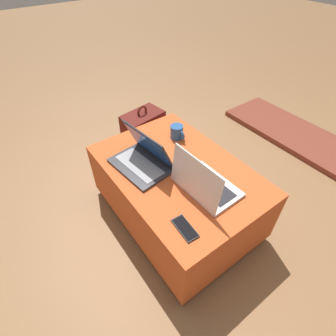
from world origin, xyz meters
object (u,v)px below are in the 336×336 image
Objects in this scene: laptop_near at (143,158)px; cell_phone at (185,228)px; laptop_far at (203,184)px; backpack at (143,137)px; coffee_mug at (177,132)px.

laptop_near reaches higher than cell_phone.
laptop_far is 0.90m from backpack.
laptop_near reaches higher than backpack.
laptop_near is 0.77× the size of backpack.
laptop_near is 0.38m from laptop_far.
coffee_mug is at bearing 99.96° from laptop_near.
backpack is (-0.50, 0.29, -0.27)m from laptop_near.
coffee_mug is (-0.09, 0.32, -0.00)m from laptop_near.
cell_phone is 1.23× the size of coffee_mug.
laptop_far is at bearing -145.77° from cell_phone.
laptop_near is 2.50× the size of cell_phone.
laptop_near reaches higher than coffee_mug.
laptop_near is 1.10× the size of laptop_far.
cell_phone is at bearing -16.27° from laptop_near.
backpack is at bearing 142.86° from laptop_near.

